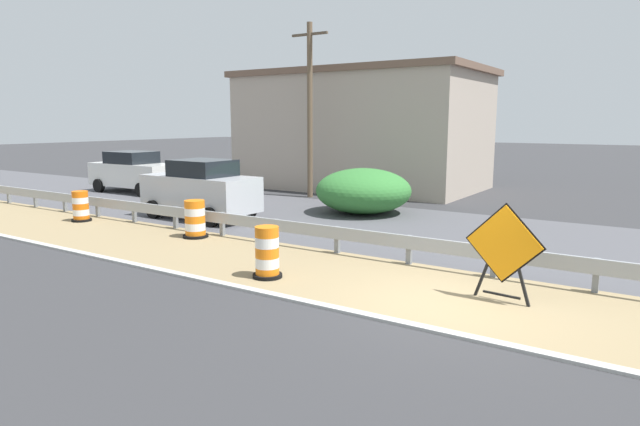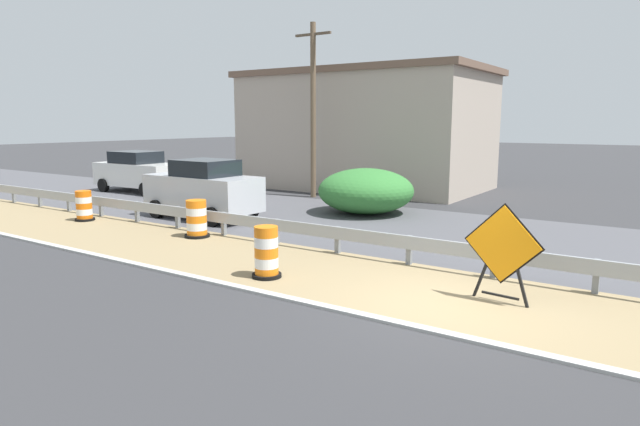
# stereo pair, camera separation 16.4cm
# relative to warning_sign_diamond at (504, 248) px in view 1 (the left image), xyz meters

# --- Properties ---
(ground_plane) EXTENTS (160.00, 160.00, 0.00)m
(ground_plane) POSITION_rel_warning_sign_diamond_xyz_m (-0.83, 0.78, -1.04)
(ground_plane) COLOR #333335
(median_dirt_strip) EXTENTS (3.76, 120.00, 0.01)m
(median_dirt_strip) POSITION_rel_warning_sign_diamond_xyz_m (-0.15, 0.78, -1.03)
(median_dirt_strip) COLOR #8E7A56
(median_dirt_strip) RESTS_ON ground
(far_lane_asphalt) EXTENTS (7.76, 120.00, 0.00)m
(far_lane_asphalt) POSITION_rel_warning_sign_diamond_xyz_m (5.61, 0.78, -1.04)
(far_lane_asphalt) COLOR #4C4C51
(far_lane_asphalt) RESTS_ON ground
(curb_near_edge) EXTENTS (0.20, 120.00, 0.11)m
(curb_near_edge) POSITION_rel_warning_sign_diamond_xyz_m (-2.13, 0.78, -1.03)
(curb_near_edge) COLOR #ADADA8
(curb_near_edge) RESTS_ON ground
(guardrail_median) EXTENTS (0.18, 58.14, 0.71)m
(guardrail_median) POSITION_rel_warning_sign_diamond_xyz_m (1.49, 0.58, -0.52)
(guardrail_median) COLOR #999EA3
(guardrail_median) RESTS_ON ground
(warning_sign_diamond) EXTENTS (0.21, 1.53, 1.90)m
(warning_sign_diamond) POSITION_rel_warning_sign_diamond_xyz_m (0.00, 0.00, 0.00)
(warning_sign_diamond) COLOR black
(warning_sign_diamond) RESTS_ON ground
(traffic_barrel_nearest) EXTENTS (0.65, 0.65, 1.13)m
(traffic_barrel_nearest) POSITION_rel_warning_sign_diamond_xyz_m (-1.17, 4.71, -0.52)
(traffic_barrel_nearest) COLOR orange
(traffic_barrel_nearest) RESTS_ON ground
(traffic_barrel_close) EXTENTS (0.74, 0.74, 1.10)m
(traffic_barrel_close) POSITION_rel_warning_sign_diamond_xyz_m (0.94, 9.09, -0.54)
(traffic_barrel_close) COLOR orange
(traffic_barrel_close) RESTS_ON ground
(traffic_barrel_mid) EXTENTS (0.65, 0.65, 1.03)m
(traffic_barrel_mid) POSITION_rel_warning_sign_diamond_xyz_m (0.69, 14.29, -0.57)
(traffic_barrel_mid) COLOR orange
(traffic_barrel_mid) RESTS_ON ground
(car_trailing_near_lane) EXTENTS (2.11, 4.64, 1.95)m
(car_trailing_near_lane) POSITION_rel_warning_sign_diamond_xyz_m (6.72, 19.09, -0.06)
(car_trailing_near_lane) COLOR silver
(car_trailing_near_lane) RESTS_ON ground
(car_lead_far_lane) EXTENTS (2.11, 4.28, 2.06)m
(car_lead_far_lane) POSITION_rel_warning_sign_diamond_xyz_m (3.31, 11.22, -0.01)
(car_lead_far_lane) COLOR silver
(car_lead_far_lane) RESTS_ON ground
(roadside_shop_near) EXTENTS (7.12, 12.09, 5.87)m
(roadside_shop_near) POSITION_rel_warning_sign_diamond_xyz_m (14.52, 11.02, 1.91)
(roadside_shop_near) COLOR #AD9E8E
(roadside_shop_near) RESTS_ON ground
(utility_pole_near) EXTENTS (0.24, 1.80, 7.55)m
(utility_pole_near) POSITION_rel_warning_sign_diamond_xyz_m (9.90, 11.09, 2.89)
(utility_pole_near) COLOR brown
(utility_pole_near) RESTS_ON ground
(bush_roadside) EXTENTS (3.52, 3.52, 1.66)m
(bush_roadside) POSITION_rel_warning_sign_diamond_xyz_m (7.42, 7.03, -0.21)
(bush_roadside) COLOR #337533
(bush_roadside) RESTS_ON ground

